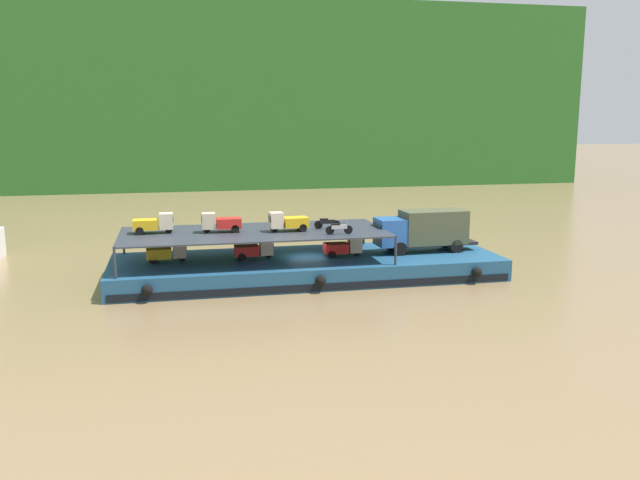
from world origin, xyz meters
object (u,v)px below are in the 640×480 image
covered_lorry (423,229)px  mini_truck_lower_stern (167,252)px  mini_truck_upper_mid (221,222)px  mini_truck_upper_fore (288,222)px  mini_truck_lower_mid (344,247)px  cargo_barge (307,267)px  mini_truck_lower_aft (254,249)px  motorcycle_upper_centre (327,223)px  motorcycle_upper_port (339,228)px  mini_truck_upper_stern (154,223)px

covered_lorry → mini_truck_lower_stern: covered_lorry is taller
mini_truck_upper_mid → mini_truck_upper_fore: (4.65, -0.64, 0.00)m
mini_truck_upper_fore → mini_truck_lower_mid: bearing=0.8°
mini_truck_upper_mid → cargo_barge: bearing=-2.4°
mini_truck_lower_aft → mini_truck_upper_mid: bearing=178.1°
motorcycle_upper_centre → cargo_barge: bearing=-179.0°
mini_truck_lower_stern → motorcycle_upper_port: 12.08m
mini_truck_lower_stern → mini_truck_lower_aft: same height
mini_truck_upper_stern → motorcycle_upper_centre: bearing=-3.7°
mini_truck_upper_fore → mini_truck_lower_aft: bearing=166.3°
mini_truck_lower_aft → motorcycle_upper_port: size_ratio=1.44×
cargo_barge → mini_truck_lower_stern: (-9.84, 0.53, 1.44)m
cargo_barge → mini_truck_lower_mid: bearing=-7.2°
motorcycle_upper_port → mini_truck_upper_stern: bearing=165.6°
mini_truck_upper_mid → covered_lorry: bearing=-0.8°
motorcycle_upper_port → mini_truck_lower_mid: bearing=66.9°
mini_truck_lower_mid → mini_truck_upper_stern: size_ratio=1.01×
mini_truck_lower_stern → mini_truck_upper_stern: mini_truck_upper_stern is taller
covered_lorry → mini_truck_lower_aft: size_ratio=2.88×
motorcycle_upper_centre → mini_truck_upper_fore: bearing=-172.0°
mini_truck_lower_aft → mini_truck_upper_stern: (-6.87, 0.64, 2.00)m
mini_truck_lower_aft → mini_truck_upper_fore: (2.32, -0.57, 2.00)m
mini_truck_upper_fore → cargo_barge: bearing=14.8°
mini_truck_lower_stern → motorcycle_upper_port: bearing=-14.0°
mini_truck_lower_mid → mini_truck_upper_stern: 13.47m
mini_truck_upper_stern → motorcycle_upper_port: mini_truck_upper_stern is taller
covered_lorry → motorcycle_upper_port: bearing=-161.2°
mini_truck_lower_stern → motorcycle_upper_centre: (11.32, -0.51, 1.74)m
mini_truck_upper_mid → motorcycle_upper_port: size_ratio=1.45×
cargo_barge → mini_truck_lower_aft: 4.05m
mini_truck_lower_stern → mini_truck_upper_mid: 4.24m
mini_truck_lower_aft → mini_truck_lower_mid: (6.40, -0.51, 0.00)m
mini_truck_upper_mid → motorcycle_upper_centre: size_ratio=1.45×
mini_truck_lower_stern → mini_truck_upper_fore: (8.38, -0.92, 2.00)m
motorcycle_upper_port → mini_truck_lower_stern: bearing=166.0°
mini_truck_lower_aft → motorcycle_upper_port: (5.54, -2.53, 1.74)m
cargo_barge → motorcycle_upper_port: size_ratio=14.58×
mini_truck_lower_aft → mini_truck_upper_mid: mini_truck_upper_mid is taller
cargo_barge → motorcycle_upper_centre: size_ratio=14.60×
motorcycle_upper_centre → mini_truck_upper_stern: bearing=176.3°
covered_lorry → mini_truck_lower_mid: 6.35m
cargo_barge → motorcycle_upper_centre: bearing=1.0°
cargo_barge → covered_lorry: 9.21m
mini_truck_lower_stern → mini_truck_upper_stern: bearing=160.6°
cargo_barge → mini_truck_upper_mid: 7.01m
mini_truck_upper_stern → mini_truck_upper_fore: (9.19, -1.21, 0.00)m
mini_truck_lower_mid → mini_truck_upper_stern: bearing=175.0°
cargo_barge → mini_truck_upper_fore: 3.76m
mini_truck_lower_stern → mini_truck_upper_stern: (-0.82, 0.29, 2.00)m
cargo_barge → mini_truck_lower_stern: 9.95m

